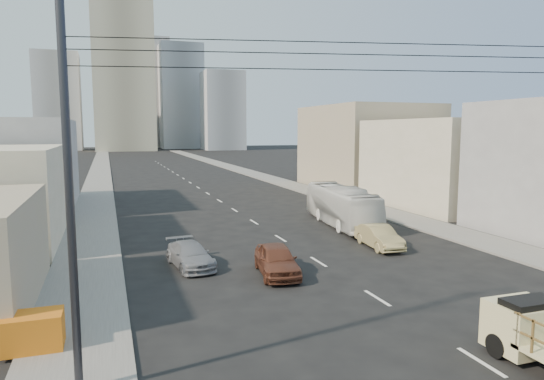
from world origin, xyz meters
TOP-DOWN VIEW (x-y plane):
  - sidewalk_left at (-11.75, 70.00)m, footprint 3.50×180.00m
  - sidewalk_right at (11.75, 70.00)m, footprint 3.50×180.00m
  - lane_dashes at (0.00, 53.00)m, footprint 0.15×104.00m
  - city_bus at (5.85, 22.85)m, footprint 3.75×10.64m
  - sedan_brown at (-2.91, 12.51)m, footprint 2.37×4.61m
  - sedan_tan at (4.74, 15.69)m, footprint 1.79×4.26m
  - sedan_grey at (-6.68, 15.25)m, footprint 2.28×4.50m
  - streetlamp_left at (-11.39, 4.00)m, footprint 2.36×0.25m
  - overhead_wires at (0.00, 1.50)m, footprint 23.01×5.02m
  - crate_stack at (-13.00, 7.17)m, footprint 1.80×1.20m
  - bldg_right_mid at (19.50, 28.00)m, footprint 11.00×14.00m
  - bldg_right_far at (20.00, 44.00)m, footprint 12.00×16.00m
  - bldg_left_far at (-19.50, 39.00)m, footprint 12.00×16.00m
  - high_rise_tower at (-4.00, 170.00)m, footprint 20.00×20.00m
  - midrise_ne at (18.00, 185.00)m, footprint 16.00×16.00m
  - midrise_nw at (-26.00, 180.00)m, footprint 15.00×15.00m
  - midrise_back at (6.00, 200.00)m, footprint 18.00×18.00m
  - midrise_east at (30.00, 165.00)m, footprint 14.00×14.00m

SIDE VIEW (x-z plane):
  - lane_dashes at x=0.00m, z-range 0.00..0.01m
  - sidewalk_left at x=-11.75m, z-range 0.00..0.12m
  - sidewalk_right at x=11.75m, z-range 0.00..0.12m
  - sedan_grey at x=-6.68m, z-range 0.00..1.25m
  - sedan_tan at x=4.74m, z-range 0.00..1.37m
  - crate_stack at x=-13.00m, z-range 0.12..1.26m
  - sedan_brown at x=-2.91m, z-range 0.00..1.50m
  - city_bus at x=5.85m, z-range 0.00..2.90m
  - bldg_right_mid at x=19.50m, z-range 0.00..8.00m
  - bldg_left_far at x=-19.50m, z-range 0.00..8.00m
  - bldg_right_far at x=20.00m, z-range 0.00..10.00m
  - streetlamp_left at x=-11.39m, z-range 0.44..12.44m
  - overhead_wires at x=0.00m, z-range 8.60..9.33m
  - midrise_east at x=30.00m, z-range 0.00..28.00m
  - midrise_nw at x=-26.00m, z-range 0.00..34.00m
  - midrise_ne at x=18.00m, z-range 0.00..40.00m
  - midrise_back at x=6.00m, z-range 0.00..44.00m
  - high_rise_tower at x=-4.00m, z-range 0.00..60.00m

